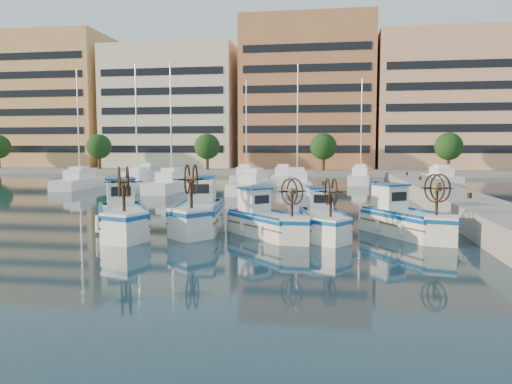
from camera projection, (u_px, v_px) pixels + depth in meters
name	position (u px, v px, depth m)	size (l,w,h in m)	color
ground	(210.00, 232.00, 23.31)	(300.00, 300.00, 0.00)	#193643
quay	(460.00, 205.00, 29.10)	(3.00, 60.00, 1.20)	gray
waterfront	(356.00, 106.00, 84.90)	(180.00, 40.00, 25.60)	gray
yacht_marina	(243.00, 182.00, 50.78)	(39.14, 22.40, 11.50)	white
fishing_boat_a	(122.00, 214.00, 22.88)	(4.02, 5.25, 3.17)	white
fishing_boat_b	(199.00, 211.00, 24.04)	(2.72, 5.28, 3.22)	white
fishing_boat_c	(267.00, 220.00, 22.18)	(4.06, 4.20, 2.68)	white
fishing_boat_d	(323.00, 219.00, 22.35)	(2.48, 4.43, 2.69)	white
fishing_boat_e	(404.00, 218.00, 22.34)	(3.90, 4.71, 2.87)	white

